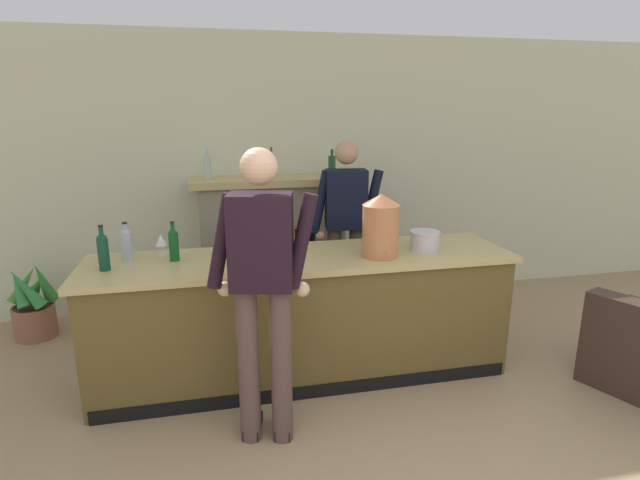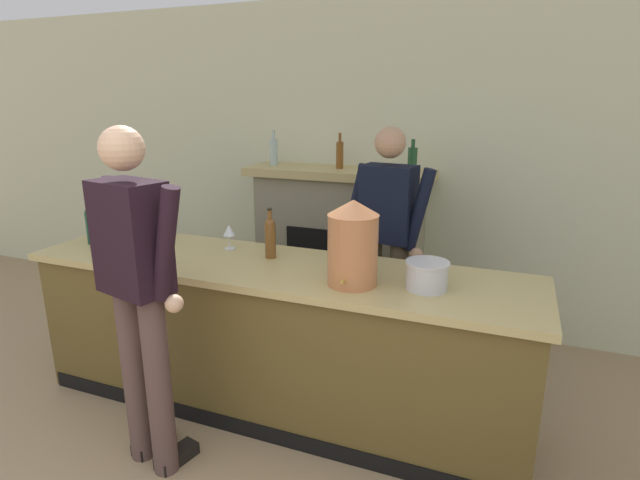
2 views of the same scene
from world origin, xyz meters
The scene contains 14 objects.
wall_back_panel centered at (0.00, 3.72, 1.38)m, with size 12.00×0.07×2.75m.
bar_counter centered at (-0.24, 2.09, 0.49)m, with size 3.16×0.79×0.97m.
fireplace_stone centered at (-0.30, 3.46, 0.70)m, with size 1.57×0.52×1.68m.
potted_plant_corner centered at (-2.51, 3.26, 0.29)m, with size 0.45×0.42×0.75m.
person_customer centered at (-0.62, 1.36, 1.02)m, with size 0.65×0.37×1.82m.
person_bartender centered at (0.28, 2.81, 0.98)m, with size 0.65×0.34×1.76m.
copper_dispenser centered at (0.31, 1.96, 1.20)m, with size 0.27×0.31×0.47m.
ice_bucket_steel centered at (0.70, 2.03, 1.05)m, with size 0.23×0.23×0.15m.
wine_bottle_rose_blush centered at (-1.61, 2.05, 1.11)m, with size 0.07×0.07×0.31m.
wine_bottle_chardonnay_pale centered at (-1.50, 2.27, 1.09)m, with size 0.08×0.08×0.28m.
wine_bottle_merlot_tall centered at (-0.31, 2.21, 1.11)m, with size 0.07×0.07×0.32m.
wine_bottle_port_short centered at (-1.16, 2.18, 1.10)m, with size 0.07×0.07×0.29m.
wine_glass_mid_counter centered at (-1.26, 2.32, 1.09)m, with size 0.09×0.09×0.16m.
wine_glass_back_row centered at (-0.66, 2.28, 1.09)m, with size 0.08×0.08×0.17m.
Camera 1 is at (-0.89, -1.40, 2.03)m, focal length 28.00 mm.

